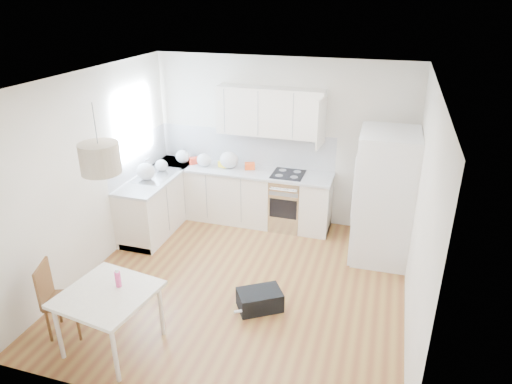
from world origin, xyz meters
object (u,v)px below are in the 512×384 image
gym_bag (260,300)px  refrigerator (385,197)px  dining_chair (65,299)px  dining_table (108,299)px

gym_bag → refrigerator: bearing=19.7°
refrigerator → dining_chair: 4.33m
dining_table → gym_bag: bearing=47.2°
refrigerator → dining_chair: bearing=-141.6°
dining_chair → gym_bag: 2.25m
refrigerator → gym_bag: bearing=-129.1°
dining_table → dining_chair: size_ratio=1.13×
dining_table → gym_bag: size_ratio=1.93×
refrigerator → dining_chair: (-3.31, -2.74, -0.50)m
dining_chair → gym_bag: dining_chair is taller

